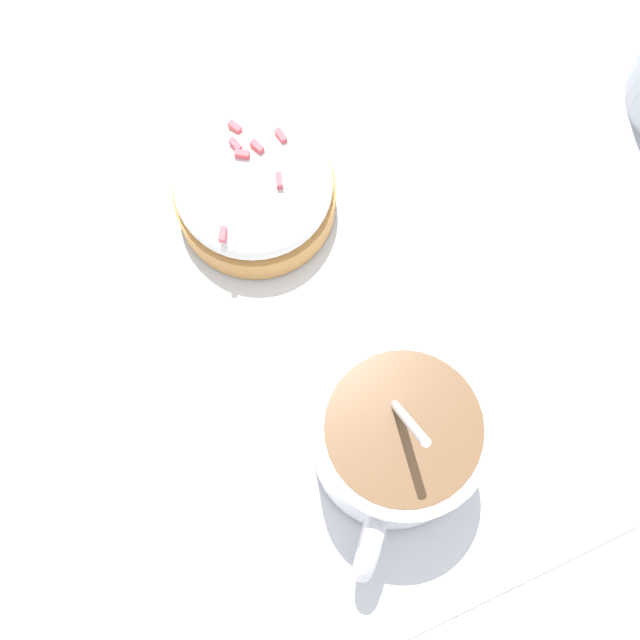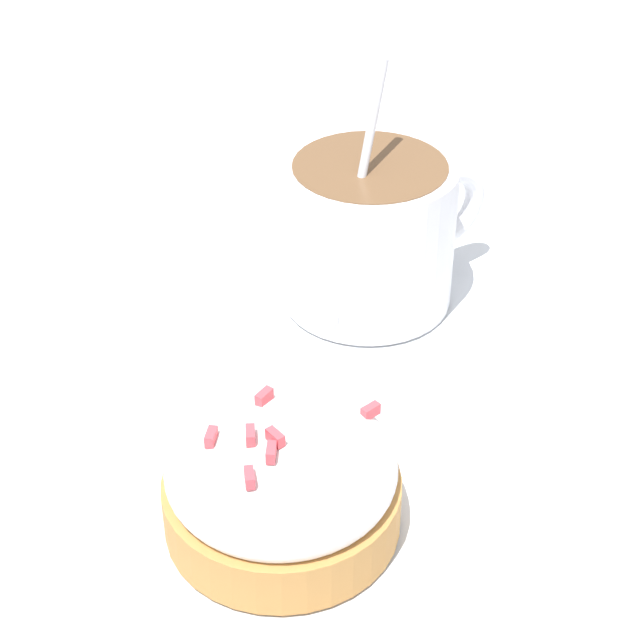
{
  "view_description": "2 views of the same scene",
  "coord_description": "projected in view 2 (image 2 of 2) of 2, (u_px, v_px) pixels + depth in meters",
  "views": [
    {
      "loc": [
        0.1,
        -0.07,
        0.44
      ],
      "look_at": [
        0.01,
        -0.01,
        0.04
      ],
      "focal_mm": 50.0,
      "sensor_mm": 36.0,
      "label": 1
    },
    {
      "loc": [
        -0.34,
        -0.06,
        0.29
      ],
      "look_at": [
        0.0,
        -0.0,
        0.04
      ],
      "focal_mm": 60.0,
      "sensor_mm": 36.0,
      "label": 2
    }
  ],
  "objects": [
    {
      "name": "paper_napkin",
      "position": [
        318.0,
        395.0,
        0.44
      ],
      "size": [
        0.35,
        0.33,
        0.0
      ],
      "color": "white",
      "rests_on": "ground_plane"
    },
    {
      "name": "coffee_cup",
      "position": [
        371.0,
        227.0,
        0.48
      ],
      "size": [
        0.09,
        0.09,
        0.11
      ],
      "color": "white",
      "rests_on": "paper_napkin"
    },
    {
      "name": "frosted_pastry",
      "position": [
        284.0,
        480.0,
        0.37
      ],
      "size": [
        0.08,
        0.08,
        0.05
      ],
      "color": "#C18442",
      "rests_on": "paper_napkin"
    },
    {
      "name": "ground_plane",
      "position": [
        318.0,
        398.0,
        0.44
      ],
      "size": [
        3.0,
        3.0,
        0.0
      ],
      "primitive_type": "plane",
      "color": "#B2B2B7"
    }
  ]
}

